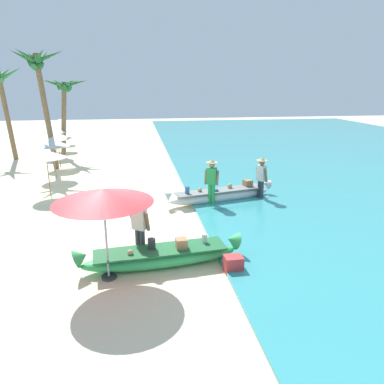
# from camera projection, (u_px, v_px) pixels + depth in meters

# --- Properties ---
(ground_plane) EXTENTS (80.00, 80.00, 0.00)m
(ground_plane) POSITION_uv_depth(u_px,v_px,m) (118.00, 260.00, 9.74)
(ground_plane) COLOR beige
(boat_green_foreground) EXTENTS (4.34, 1.20, 0.77)m
(boat_green_foreground) POSITION_uv_depth(u_px,v_px,m) (161.00, 256.00, 9.35)
(boat_green_foreground) COLOR #38B760
(boat_green_foreground) RESTS_ON ground
(boat_white_midground) EXTENTS (4.59, 1.61, 0.76)m
(boat_white_midground) POSITION_uv_depth(u_px,v_px,m) (220.00, 195.00, 14.41)
(boat_white_midground) COLOR white
(boat_white_midground) RESTS_ON ground
(person_vendor_hatted) EXTENTS (0.58, 0.45, 1.82)m
(person_vendor_hatted) POSITION_uv_depth(u_px,v_px,m) (212.00, 179.00, 13.72)
(person_vendor_hatted) COLOR green
(person_vendor_hatted) RESTS_ON ground
(person_tourist_customer) EXTENTS (0.57, 0.47, 1.67)m
(person_tourist_customer) POSITION_uv_depth(u_px,v_px,m) (140.00, 226.00, 9.52)
(person_tourist_customer) COLOR #333842
(person_tourist_customer) RESTS_ON ground
(person_vendor_assistant) EXTENTS (0.45, 0.58, 1.74)m
(person_vendor_assistant) POSITION_uv_depth(u_px,v_px,m) (261.00, 176.00, 14.47)
(person_vendor_assistant) COLOR #333842
(person_vendor_assistant) RESTS_ON ground
(patio_umbrella_large) EXTENTS (2.28, 2.28, 2.25)m
(patio_umbrella_large) POSITION_uv_depth(u_px,v_px,m) (103.00, 196.00, 8.23)
(patio_umbrella_large) COLOR #B7B7BC
(patio_umbrella_large) RESTS_ON ground
(parasol_row_0) EXTENTS (1.60, 1.60, 1.91)m
(parasol_row_0) POSITION_uv_depth(u_px,v_px,m) (46.00, 154.00, 14.83)
(parasol_row_0) COLOR #8E6B47
(parasol_row_0) RESTS_ON ground
(parasol_row_1) EXTENTS (1.60, 1.60, 1.91)m
(parasol_row_1) POSITION_uv_depth(u_px,v_px,m) (53.00, 143.00, 17.55)
(parasol_row_1) COLOR #8E6B47
(parasol_row_1) RESTS_ON ground
(parasol_row_2) EXTENTS (1.60, 1.60, 1.91)m
(parasol_row_2) POSITION_uv_depth(u_px,v_px,m) (58.00, 136.00, 19.86)
(parasol_row_2) COLOR #8E6B47
(parasol_row_2) RESTS_ON ground
(parasol_row_3) EXTENTS (1.60, 1.60, 1.91)m
(parasol_row_3) POSITION_uv_depth(u_px,v_px,m) (55.00, 130.00, 22.56)
(parasol_row_3) COLOR #8E6B47
(parasol_row_3) RESTS_ON ground
(parasol_row_4) EXTENTS (1.60, 1.60, 1.91)m
(parasol_row_4) POSITION_uv_depth(u_px,v_px,m) (61.00, 125.00, 24.97)
(parasol_row_4) COLOR #8E6B47
(parasol_row_4) RESTS_ON ground
(parasol_row_5) EXTENTS (1.60, 1.60, 1.91)m
(parasol_row_5) POSITION_uv_depth(u_px,v_px,m) (60.00, 121.00, 27.77)
(parasol_row_5) COLOR #8E6B47
(parasol_row_5) RESTS_ON ground
(palm_tree_tall_inland) EXTENTS (2.75, 2.26, 6.28)m
(palm_tree_tall_inland) POSITION_uv_depth(u_px,v_px,m) (39.00, 73.00, 18.66)
(palm_tree_tall_inland) COLOR brown
(palm_tree_tall_inland) RESTS_ON ground
(palm_tree_leaning_seaward) EXTENTS (2.79, 2.83, 4.89)m
(palm_tree_leaning_seaward) POSITION_uv_depth(u_px,v_px,m) (64.00, 91.00, 21.99)
(palm_tree_leaning_seaward) COLOR brown
(palm_tree_leaning_seaward) RESTS_ON ground
(palm_tree_mid_cluster) EXTENTS (2.39, 2.37, 5.57)m
(palm_tree_mid_cluster) POSITION_uv_depth(u_px,v_px,m) (2.00, 86.00, 21.31)
(palm_tree_mid_cluster) COLOR brown
(palm_tree_mid_cluster) RESTS_ON ground
(cooler_box) EXTENTS (0.46, 0.38, 0.42)m
(cooler_box) POSITION_uv_depth(u_px,v_px,m) (233.00, 264.00, 9.07)
(cooler_box) COLOR #C63838
(cooler_box) RESTS_ON ground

